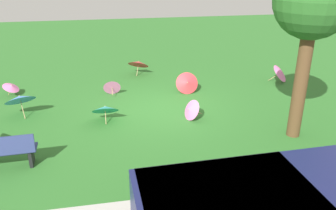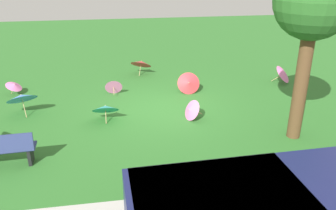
{
  "view_description": "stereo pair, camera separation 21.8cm",
  "coord_description": "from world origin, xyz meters",
  "views": [
    {
      "loc": [
        1.81,
        10.59,
        4.65
      ],
      "look_at": [
        0.03,
        1.12,
        0.6
      ],
      "focal_mm": 36.83,
      "sensor_mm": 36.0,
      "label": 1
    },
    {
      "loc": [
        1.6,
        10.62,
        4.65
      ],
      "look_at": [
        0.03,
        1.12,
        0.6
      ],
      "focal_mm": 36.83,
      "sensor_mm": 36.0,
      "label": 2
    }
  ],
  "objects": [
    {
      "name": "parasol_pink_1",
      "position": [
        -5.23,
        -1.8,
        0.41
      ],
      "size": [
        0.99,
        1.01,
        0.76
      ],
      "color": "tan",
      "rests_on": "ground"
    },
    {
      "name": "ground",
      "position": [
        0.0,
        0.0,
        0.0
      ],
      "size": [
        40.0,
        40.0,
        0.0
      ],
      "primitive_type": "plane",
      "color": "#2D6B28"
    },
    {
      "name": "parasol_red_2",
      "position": [
        -1.16,
        -1.31,
        0.41
      ],
      "size": [
        0.87,
        0.76,
        0.81
      ],
      "color": "tan",
      "rests_on": "ground"
    },
    {
      "name": "parasol_teal_0",
      "position": [
        1.92,
        0.61,
        0.42
      ],
      "size": [
        0.83,
        0.78,
        0.71
      ],
      "color": "tan",
      "rests_on": "ground"
    },
    {
      "name": "parasol_pink_0",
      "position": [
        5.28,
        -2.23,
        0.36
      ],
      "size": [
        0.77,
        0.78,
        0.56
      ],
      "color": "tan",
      "rests_on": "ground"
    },
    {
      "name": "park_bench",
      "position": [
        4.39,
        2.89,
        0.47
      ],
      "size": [
        1.62,
        0.56,
        0.9
      ],
      "color": "navy",
      "rests_on": "ground"
    },
    {
      "name": "parasol_red_1",
      "position": [
        0.38,
        -4.0,
        0.5
      ],
      "size": [
        1.2,
        1.18,
        0.8
      ],
      "color": "tan",
      "rests_on": "ground"
    },
    {
      "name": "shade_tree",
      "position": [
        -3.36,
        2.57,
        3.66
      ],
      "size": [
        2.01,
        2.01,
        4.77
      ],
      "color": "brown",
      "rests_on": "ground"
    },
    {
      "name": "parasol_pink_3",
      "position": [
        1.63,
        -1.67,
        0.31
      ],
      "size": [
        0.64,
        0.59,
        0.63
      ],
      "color": "tan",
      "rests_on": "ground"
    },
    {
      "name": "parasol_blue_1",
      "position": [
        4.58,
        -0.33,
        0.59
      ],
      "size": [
        1.23,
        1.2,
        0.91
      ],
      "color": "tan",
      "rests_on": "ground"
    },
    {
      "name": "parasol_pink_2",
      "position": [
        -0.71,
        0.98,
        0.33
      ],
      "size": [
        0.73,
        0.77,
        0.65
      ],
      "color": "tan",
      "rests_on": "ground"
    }
  ]
}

